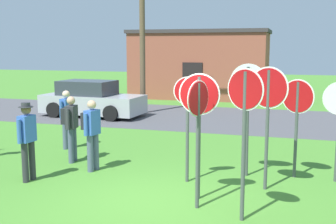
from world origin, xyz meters
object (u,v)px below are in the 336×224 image
object	(u,v)px
stop_sign_rear_right	(297,111)
stop_sign_leaning_right	(198,124)
parked_car_on_street	(92,100)
stop_sign_leaning_left	(268,105)
person_holding_notes	(67,116)
stop_sign_nearest	(188,113)
stop_sign_tallest	(244,119)
person_in_blue	(92,130)
utility_pole	(142,7)
stop_sign_center_cluster	(199,114)
stop_sign_low_front	(248,99)
person_near_signs	(71,124)
person_in_dark_shirt	(27,137)

from	to	relation	value
stop_sign_rear_right	stop_sign_leaning_right	size ratio (longest dim) A/B	0.95
parked_car_on_street	stop_sign_rear_right	distance (m)	10.58
stop_sign_leaning_left	person_holding_notes	bearing A→B (deg)	160.72
stop_sign_nearest	stop_sign_rear_right	size ratio (longest dim) A/B	1.04
parked_car_on_street	stop_sign_leaning_right	bearing A→B (deg)	-53.36
stop_sign_tallest	person_in_blue	xyz separation A→B (m)	(-3.76, 1.93, -0.76)
utility_pole	person_in_blue	world-z (taller)	utility_pole
stop_sign_rear_right	stop_sign_leaning_right	bearing A→B (deg)	-124.92
stop_sign_nearest	stop_sign_leaning_right	world-z (taller)	stop_sign_leaning_right
parked_car_on_street	person_in_blue	size ratio (longest dim) A/B	2.61
stop_sign_center_cluster	stop_sign_nearest	bearing A→B (deg)	115.66
stop_sign_low_front	stop_sign_center_cluster	world-z (taller)	stop_sign_low_front
person_holding_notes	person_near_signs	bearing A→B (deg)	-56.16
parked_car_on_street	stop_sign_center_cluster	bearing A→B (deg)	-52.23
utility_pole	person_near_signs	xyz separation A→B (m)	(1.04, -8.16, -3.63)
stop_sign_tallest	stop_sign_leaning_right	xyz separation A→B (m)	(-0.85, 0.33, -0.17)
stop_sign_nearest	stop_sign_tallest	distance (m)	2.26
stop_sign_leaning_right	person_holding_notes	xyz separation A→B (m)	(-4.61, 3.41, -0.62)
stop_sign_center_cluster	stop_sign_leaning_right	distance (m)	0.49
stop_sign_rear_right	stop_sign_tallest	xyz separation A→B (m)	(-0.85, -2.76, 0.22)
utility_pole	person_in_dark_shirt	distance (m)	10.50
stop_sign_rear_right	stop_sign_center_cluster	size ratio (longest dim) A/B	0.91
parked_car_on_street	stop_sign_low_front	distance (m)	9.96
utility_pole	person_holding_notes	world-z (taller)	utility_pole
utility_pole	stop_sign_center_cluster	xyz separation A→B (m)	(4.72, -9.83, -2.94)
stop_sign_nearest	person_in_dark_shirt	size ratio (longest dim) A/B	1.32
parked_car_on_street	stop_sign_nearest	world-z (taller)	stop_sign_nearest
stop_sign_leaning_right	parked_car_on_street	bearing A→B (deg)	126.64
person_in_dark_shirt	person_holding_notes	bearing A→B (deg)	103.97
stop_sign_tallest	person_in_dark_shirt	bearing A→B (deg)	170.25
parked_car_on_street	stop_sign_nearest	bearing A→B (deg)	-50.89
stop_sign_low_front	stop_sign_center_cluster	size ratio (longest dim) A/B	1.05
parked_car_on_street	utility_pole	bearing A→B (deg)	37.38
stop_sign_leaning_right	person_holding_notes	distance (m)	5.77
stop_sign_low_front	person_in_dark_shirt	distance (m)	4.90
stop_sign_low_front	person_holding_notes	size ratio (longest dim) A/B	1.51
stop_sign_low_front	stop_sign_tallest	xyz separation A→B (m)	(0.21, -2.51, -0.03)
stop_sign_rear_right	stop_sign_leaning_right	xyz separation A→B (m)	(-1.70, -2.43, 0.05)
stop_sign_center_cluster	stop_sign_leaning_right	xyz separation A→B (m)	(0.09, -0.47, -0.10)
stop_sign_nearest	stop_sign_rear_right	distance (m)	2.46
stop_sign_tallest	person_near_signs	xyz separation A→B (m)	(-4.61, 2.47, -0.76)
stop_sign_low_front	person_holding_notes	distance (m)	5.46
utility_pole	stop_sign_nearest	distance (m)	10.31
utility_pole	person_holding_notes	size ratio (longest dim) A/B	5.24
stop_sign_low_front	stop_sign_nearest	xyz separation A→B (m)	(-1.19, -0.75, -0.25)
stop_sign_low_front	stop_sign_leaning_right	bearing A→B (deg)	-106.36
stop_sign_center_cluster	stop_sign_rear_right	bearing A→B (deg)	47.79
stop_sign_leaning_right	person_in_blue	size ratio (longest dim) A/B	1.39
stop_sign_nearest	stop_sign_leaning_right	distance (m)	1.53
person_in_dark_shirt	person_near_signs	bearing A→B (deg)	85.73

